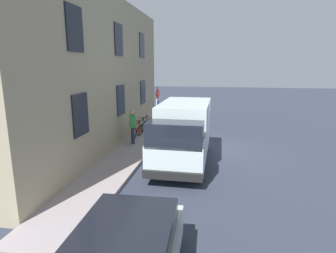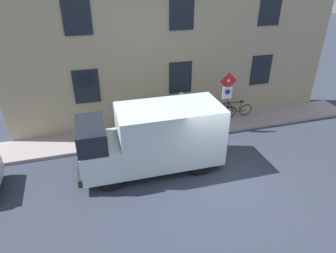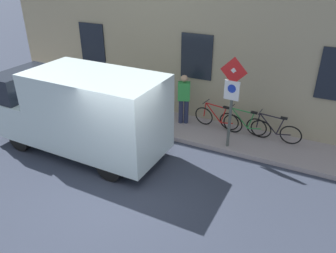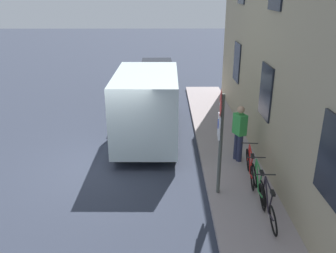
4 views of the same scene
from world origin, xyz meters
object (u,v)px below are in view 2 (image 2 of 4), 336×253
sign_post_stacked (227,94)px  pedestrian (181,108)px  bicycle_red (203,114)px  bicycle_black (236,110)px  delivery_van (154,137)px  bicycle_green (220,112)px

sign_post_stacked → pedestrian: (0.89, 1.85, -0.85)m
sign_post_stacked → bicycle_red: (0.99, 0.65, -1.41)m
bicycle_red → sign_post_stacked: bearing=129.7°
sign_post_stacked → bicycle_black: size_ratio=1.54×
bicycle_black → delivery_van: bearing=32.9°
sign_post_stacked → delivery_van: bearing=116.4°
sign_post_stacked → pedestrian: 2.22m
bicycle_black → pedestrian: pedestrian is taller
sign_post_stacked → bicycle_black: 2.06m
bicycle_black → pedestrian: bearing=4.7°
delivery_van → pedestrian: size_ratio=3.11×
bicycle_black → bicycle_green: size_ratio=1.00×
bicycle_green → bicycle_red: bearing=3.4°
delivery_van → pedestrian: (2.80, -2.00, -0.26)m
delivery_van → bicycle_black: delivery_van is taller
sign_post_stacked → bicycle_black: (0.99, -1.14, -1.41)m
sign_post_stacked → pedestrian: bearing=64.4°
bicycle_black → sign_post_stacked: bearing=43.6°
delivery_van → bicycle_black: size_ratio=3.12×
bicycle_red → pedestrian: (-0.10, 1.20, 0.56)m
bicycle_green → delivery_van: bearing=38.7°
delivery_van → pedestrian: 3.45m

